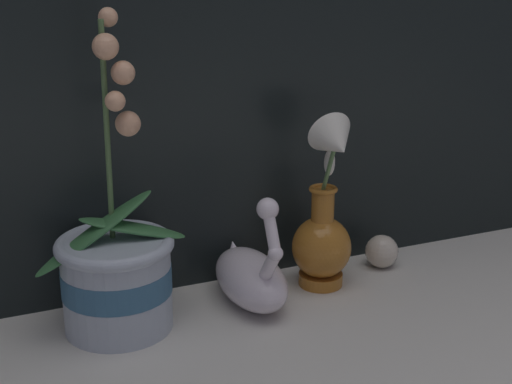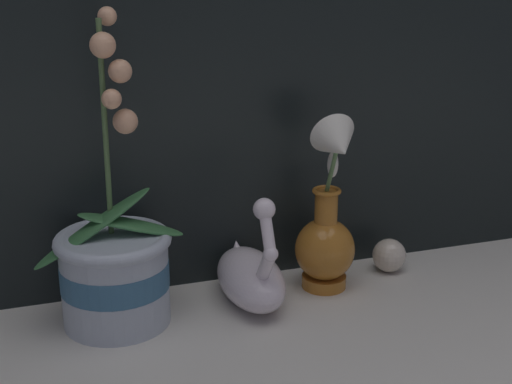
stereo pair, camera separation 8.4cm
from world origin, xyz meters
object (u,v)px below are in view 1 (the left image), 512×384
object	(u,v)px
orchid_potted_plant	(117,271)
glass_sphere	(382,251)
swan_figurine	(251,275)
blue_vase	(324,227)

from	to	relation	value
orchid_potted_plant	glass_sphere	distance (m)	0.50
swan_figurine	glass_sphere	world-z (taller)	swan_figurine
swan_figurine	blue_vase	bearing A→B (deg)	3.44
blue_vase	orchid_potted_plant	bearing A→B (deg)	-179.15
swan_figurine	glass_sphere	size ratio (longest dim) A/B	3.51
orchid_potted_plant	blue_vase	bearing A→B (deg)	0.85
orchid_potted_plant	blue_vase	distance (m)	0.35
glass_sphere	blue_vase	bearing A→B (deg)	-167.82
orchid_potted_plant	blue_vase	xyz separation A→B (m)	(0.35, 0.01, 0.02)
orchid_potted_plant	swan_figurine	xyz separation A→B (m)	(0.22, -0.00, -0.04)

